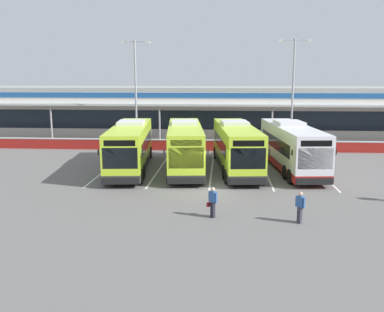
% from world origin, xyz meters
% --- Properties ---
extents(ground_plane, '(200.00, 200.00, 0.00)m').
position_xyz_m(ground_plane, '(0.00, 0.00, 0.00)').
color(ground_plane, '#605E5B').
extents(terminal_building, '(70.00, 13.00, 6.00)m').
position_xyz_m(terminal_building, '(-0.00, 26.91, 3.01)').
color(terminal_building, beige).
rests_on(terminal_building, ground).
extents(red_barrier_wall, '(60.00, 0.40, 1.10)m').
position_xyz_m(red_barrier_wall, '(0.00, 14.50, 0.56)').
color(red_barrier_wall, maroon).
rests_on(red_barrier_wall, ground).
extents(coach_bus_leftmost, '(3.96, 12.34, 3.78)m').
position_xyz_m(coach_bus_leftmost, '(-6.46, 5.43, 1.79)').
color(coach_bus_leftmost, '#B7DB2D').
rests_on(coach_bus_leftmost, ground).
extents(coach_bus_left_centre, '(3.96, 12.34, 3.78)m').
position_xyz_m(coach_bus_left_centre, '(-2.16, 5.86, 1.79)').
color(coach_bus_left_centre, '#B7DB2D').
rests_on(coach_bus_left_centre, ground).
extents(coach_bus_centre, '(3.96, 12.34, 3.78)m').
position_xyz_m(coach_bus_centre, '(1.88, 5.94, 1.79)').
color(coach_bus_centre, '#B7DB2D').
rests_on(coach_bus_centre, ground).
extents(coach_bus_right_centre, '(3.96, 12.34, 3.78)m').
position_xyz_m(coach_bus_right_centre, '(6.25, 6.26, 1.79)').
color(coach_bus_right_centre, silver).
rests_on(coach_bus_right_centre, ground).
extents(bay_stripe_far_west, '(0.14, 13.00, 0.01)m').
position_xyz_m(bay_stripe_far_west, '(-8.40, 6.00, 0.00)').
color(bay_stripe_far_west, silver).
rests_on(bay_stripe_far_west, ground).
extents(bay_stripe_west, '(0.14, 13.00, 0.01)m').
position_xyz_m(bay_stripe_west, '(-4.20, 6.00, 0.00)').
color(bay_stripe_west, silver).
rests_on(bay_stripe_west, ground).
extents(bay_stripe_mid_west, '(0.14, 13.00, 0.01)m').
position_xyz_m(bay_stripe_mid_west, '(0.00, 6.00, 0.00)').
color(bay_stripe_mid_west, silver).
rests_on(bay_stripe_mid_west, ground).
extents(bay_stripe_centre, '(0.14, 13.00, 0.01)m').
position_xyz_m(bay_stripe_centre, '(4.20, 6.00, 0.00)').
color(bay_stripe_centre, silver).
rests_on(bay_stripe_centre, ground).
extents(bay_stripe_mid_east, '(0.14, 13.00, 0.01)m').
position_xyz_m(bay_stripe_mid_east, '(8.40, 6.00, 0.00)').
color(bay_stripe_mid_east, silver).
rests_on(bay_stripe_mid_east, ground).
extents(pedestrian_with_handbag, '(0.58, 0.56, 1.62)m').
position_xyz_m(pedestrian_with_handbag, '(0.34, -5.80, 0.86)').
color(pedestrian_with_handbag, black).
rests_on(pedestrian_with_handbag, ground).
extents(pedestrian_child, '(0.43, 0.46, 1.62)m').
position_xyz_m(pedestrian_child, '(4.77, -6.38, 0.87)').
color(pedestrian_child, '#33333D').
rests_on(pedestrian_child, ground).
extents(lamp_post_west, '(3.24, 0.28, 11.00)m').
position_xyz_m(lamp_post_west, '(-8.36, 17.21, 6.29)').
color(lamp_post_west, '#9E9EA3').
rests_on(lamp_post_west, ground).
extents(lamp_post_centre, '(3.24, 0.28, 11.00)m').
position_xyz_m(lamp_post_centre, '(7.79, 16.22, 6.29)').
color(lamp_post_centre, '#9E9EA3').
rests_on(lamp_post_centre, ground).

